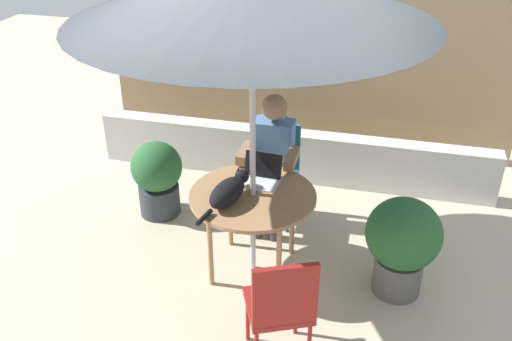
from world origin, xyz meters
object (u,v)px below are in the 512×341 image
object	(u,v)px
cat	(229,191)
potted_plant_corner	(402,242)
potted_plant_near_fence	(157,176)
chair_occupied	(276,165)
laptop	(261,174)
person_seated	(272,156)
patio_table	(253,201)
chair_empty	(281,304)
potted_plant_by_chair	(273,137)

from	to	relation	value
cat	potted_plant_corner	size ratio (longest dim) A/B	0.79
potted_plant_near_fence	chair_occupied	bearing A→B (deg)	12.41
laptop	person_seated	bearing A→B (deg)	91.78
patio_table	potted_plant_corner	world-z (taller)	potted_plant_corner
laptop	chair_empty	bearing A→B (deg)	-70.44
potted_plant_by_chair	potted_plant_corner	bearing A→B (deg)	-50.09
potted_plant_by_chair	potted_plant_corner	world-z (taller)	potted_plant_corner
potted_plant_by_chair	potted_plant_corner	size ratio (longest dim) A/B	0.87
chair_occupied	laptop	bearing A→B (deg)	-88.68
patio_table	potted_plant_corner	distance (m)	1.16
chair_empty	potted_plant_by_chair	bearing A→B (deg)	103.66
chair_empty	potted_plant_corner	xyz separation A→B (m)	(0.72, 0.94, -0.07)
potted_plant_by_chair	potted_plant_corner	xyz separation A→B (m)	(1.34, -1.60, 0.06)
chair_occupied	potted_plant_corner	size ratio (longest dim) A/B	1.12
potted_plant_by_chair	laptop	bearing A→B (deg)	-81.33
chair_occupied	patio_table	bearing A→B (deg)	-90.00
laptop	cat	size ratio (longest dim) A/B	0.50
person_seated	potted_plant_by_chair	distance (m)	1.02
chair_occupied	laptop	xyz separation A→B (m)	(0.01, -0.61, 0.25)
potted_plant_near_fence	potted_plant_by_chair	xyz separation A→B (m)	(0.86, 1.03, 0.01)
laptop	cat	bearing A→B (deg)	-114.99
chair_occupied	person_seated	bearing A→B (deg)	-90.00
chair_empty	potted_plant_near_fence	bearing A→B (deg)	134.24
patio_table	chair_occupied	size ratio (longest dim) A/B	1.08
potted_plant_near_fence	potted_plant_corner	xyz separation A→B (m)	(2.20, -0.57, 0.07)
person_seated	laptop	size ratio (longest dim) A/B	3.87
person_seated	potted_plant_near_fence	xyz separation A→B (m)	(-1.06, -0.07, -0.31)
chair_occupied	cat	xyz separation A→B (m)	(-0.15, -0.96, 0.27)
chair_empty	laptop	distance (m)	1.23
patio_table	potted_plant_near_fence	xyz separation A→B (m)	(-1.06, 0.59, -0.26)
cat	chair_occupied	bearing A→B (deg)	81.22
chair_occupied	laptop	world-z (taller)	laptop
chair_empty	person_seated	xyz separation A→B (m)	(-0.42, 1.59, 0.17)
laptop	potted_plant_by_chair	bearing A→B (deg)	98.67
cat	potted_plant_by_chair	xyz separation A→B (m)	(-0.05, 1.76, -0.40)
patio_table	chair_occupied	bearing A→B (deg)	90.00
cat	potted_plant_near_fence	world-z (taller)	cat
laptop	potted_plant_corner	xyz separation A→B (m)	(1.13, -0.19, -0.32)
person_seated	potted_plant_corner	world-z (taller)	person_seated
person_seated	potted_plant_near_fence	size ratio (longest dim) A/B	1.71
person_seated	potted_plant_near_fence	world-z (taller)	person_seated
person_seated	potted_plant_near_fence	distance (m)	1.10
laptop	potted_plant_by_chair	size ratio (longest dim) A/B	0.46
chair_occupied	potted_plant_near_fence	size ratio (longest dim) A/B	1.24
chair_occupied	potted_plant_corner	xyz separation A→B (m)	(1.14, -0.80, -0.07)
patio_table	potted_plant_by_chair	size ratio (longest dim) A/B	1.39
person_seated	cat	bearing A→B (deg)	-100.48
cat	laptop	bearing A→B (deg)	65.01
patio_table	potted_plant_near_fence	world-z (taller)	potted_plant_near_fence
chair_empty	cat	distance (m)	1.01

